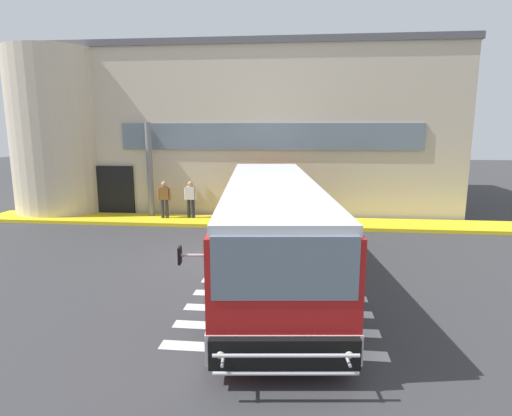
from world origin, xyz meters
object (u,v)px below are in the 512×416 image
entry_support_column (150,170)px  passenger_near_column (164,197)px  passenger_by_doorway (191,198)px  safety_bollard_yellow (313,221)px  bus_main_foreground (271,227)px

entry_support_column → passenger_near_column: bearing=-30.6°
passenger_by_doorway → passenger_near_column: bearing=-173.4°
entry_support_column → safety_bollard_yellow: size_ratio=4.76×
bus_main_foreground → passenger_by_doorway: 7.61m
passenger_near_column → passenger_by_doorway: 1.19m
entry_support_column → safety_bollard_yellow: bearing=-13.6°
passenger_by_doorway → entry_support_column: bearing=170.4°
bus_main_foreground → safety_bollard_yellow: bus_main_foreground is taller
entry_support_column → passenger_by_doorway: (1.98, -0.33, -1.21)m
entry_support_column → safety_bollard_yellow: entry_support_column is taller
entry_support_column → passenger_by_doorway: size_ratio=2.56×
passenger_near_column → safety_bollard_yellow: 6.83m
passenger_by_doorway → safety_bollard_yellow: (5.49, -1.47, -0.63)m
entry_support_column → passenger_near_column: (0.80, -0.47, -1.18)m
bus_main_foreground → safety_bollard_yellow: size_ratio=13.69×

